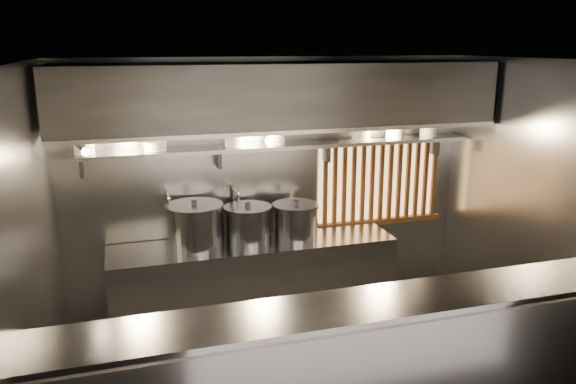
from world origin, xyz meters
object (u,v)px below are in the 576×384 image
pendant_bulb (269,141)px  stock_pot_right (296,221)px  stock_pot_left (195,226)px  heat_lamp (82,145)px  stock_pot_mid (248,224)px

pendant_bulb → stock_pot_right: pendant_bulb is taller
pendant_bulb → stock_pot_right: bearing=-14.3°
pendant_bulb → stock_pot_right: size_ratio=0.37×
stock_pot_left → stock_pot_right: (1.07, -0.03, -0.04)m
pendant_bulb → stock_pot_right: (0.26, -0.07, -0.87)m
heat_lamp → stock_pot_left: 1.40m
pendant_bulb → heat_lamp: bearing=-169.0°
stock_pot_mid → pendant_bulb: bearing=6.3°
heat_lamp → stock_pot_mid: bearing=11.7°
heat_lamp → stock_pot_left: bearing=17.2°
heat_lamp → stock_pot_right: 2.30m
heat_lamp → pendant_bulb: 1.83m
pendant_bulb → stock_pot_mid: size_ratio=0.31×
heat_lamp → pendant_bulb: (1.80, 0.35, -0.11)m
stock_pot_left → pendant_bulb: bearing=2.9°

